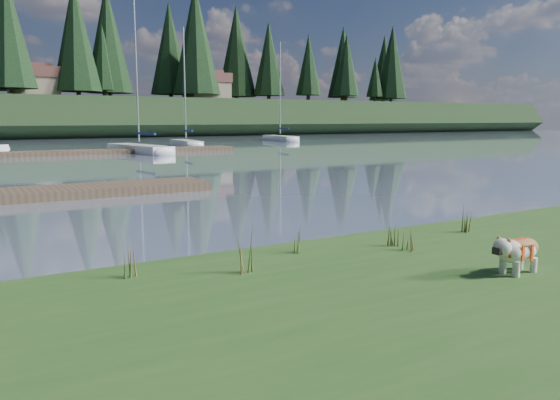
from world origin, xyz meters
TOP-DOWN VIEW (x-y plane):
  - ground at (0.00, 30.00)m, footprint 200.00×200.00m
  - bank at (0.00, -6.00)m, footprint 60.00×9.00m
  - bulldog at (3.04, -4.73)m, footprint 0.90×0.42m
  - dock_far at (2.00, 30.00)m, footprint 26.00×2.20m
  - sailboat_bg_3 at (7.81, 30.74)m, footprint 3.08×8.53m
  - sailboat_bg_4 at (14.01, 36.90)m, footprint 2.05×7.02m
  - sailboat_bg_5 at (27.43, 43.27)m, footprint 2.30×7.58m
  - weed_0 at (-0.20, -2.78)m, footprint 0.17×0.14m
  - weed_1 at (1.06, -2.16)m, footprint 0.17×0.14m
  - weed_2 at (2.64, -2.62)m, footprint 0.17×0.14m
  - weed_3 at (-1.66, -2.20)m, footprint 0.17×0.14m
  - weed_4 at (2.68, -2.99)m, footprint 0.17×0.14m
  - weed_5 at (4.64, -2.47)m, footprint 0.17×0.14m
  - mud_lip at (0.00, -1.60)m, footprint 60.00×0.50m
  - conifer_4 at (3.00, 66.00)m, footprint 6.16×6.16m
  - conifer_5 at (15.00, 70.00)m, footprint 3.96×3.96m
  - conifer_6 at (28.00, 68.00)m, footprint 7.04×7.04m
  - conifer_7 at (42.00, 71.00)m, footprint 5.28×5.28m
  - conifer_8 at (55.00, 67.00)m, footprint 4.62×4.62m
  - conifer_9 at (68.00, 70.00)m, footprint 5.94×5.94m
  - house_1 at (6.00, 71.00)m, footprint 6.30×5.30m
  - house_2 at (30.00, 69.00)m, footprint 6.30×5.30m

SIDE VIEW (x-z plane):
  - ground at x=0.00m, z-range 0.00..0.00m
  - mud_lip at x=0.00m, z-range 0.00..0.14m
  - dock_far at x=2.00m, z-range 0.00..0.30m
  - bank at x=0.00m, z-range 0.00..0.35m
  - sailboat_bg_5 at x=27.43m, z-range -5.04..5.68m
  - sailboat_bg_3 at x=7.81m, z-range -5.81..6.45m
  - sailboat_bg_4 at x=14.01m, z-range -4.83..5.49m
  - weed_4 at x=2.68m, z-range 0.32..0.70m
  - weed_1 at x=1.06m, z-range 0.31..0.77m
  - weed_3 at x=-1.66m, z-range 0.31..0.81m
  - weed_5 at x=4.64m, z-range 0.31..0.82m
  - weed_2 at x=2.64m, z-range 0.30..0.89m
  - weed_0 at x=-0.20m, z-range 0.30..0.97m
  - bulldog at x=3.04m, z-range 0.42..0.96m
  - house_1 at x=6.00m, z-range 4.99..9.64m
  - house_2 at x=30.00m, z-range 4.99..9.64m
  - conifer_5 at x=15.00m, z-range 5.65..16.00m
  - conifer_8 at x=55.00m, z-range 5.62..17.40m
  - conifer_7 at x=42.00m, z-range 5.59..18.79m
  - conifer_9 at x=68.00m, z-range 5.55..20.18m
  - conifer_4 at x=3.00m, z-range 5.54..20.64m
  - conifer_6 at x=28.00m, z-range 5.49..22.49m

